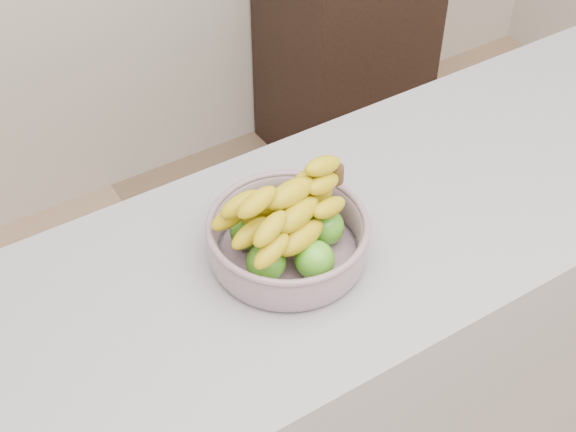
% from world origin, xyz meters
% --- Properties ---
extents(counter, '(2.00, 0.60, 0.90)m').
position_xyz_m(counter, '(0.00, 0.61, 0.45)').
color(counter, gray).
rests_on(counter, ground).
extents(cabinet, '(0.55, 0.45, 0.97)m').
position_xyz_m(cabinet, '(0.89, 1.78, 0.48)').
color(cabinet, black).
rests_on(cabinet, ground).
extents(fruit_bowl, '(0.29, 0.29, 0.17)m').
position_xyz_m(fruit_bowl, '(-0.10, 0.61, 0.95)').
color(fruit_bowl, '#9FA9BF').
rests_on(fruit_bowl, counter).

